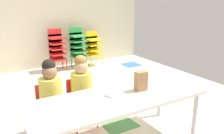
{
  "coord_description": "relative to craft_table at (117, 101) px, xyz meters",
  "views": [
    {
      "loc": [
        -1.05,
        -2.81,
        1.57
      ],
      "look_at": [
        0.27,
        -0.6,
        0.83
      ],
      "focal_mm": 38.5,
      "sensor_mm": 36.0,
      "label": 1
    }
  ],
  "objects": [
    {
      "name": "ground_plane",
      "position": [
        -0.19,
        0.85,
        -0.54
      ],
      "size": [
        5.82,
        5.33,
        0.02
      ],
      "color": "silver"
    },
    {
      "name": "back_wall",
      "position": [
        -0.18,
        3.51,
        0.68
      ],
      "size": [
        5.82,
        0.1,
        2.43
      ],
      "primitive_type": "cube",
      "color": "beige",
      "rests_on": "ground_plane"
    },
    {
      "name": "craft_table",
      "position": [
        0.0,
        0.0,
        0.0
      ],
      "size": [
        1.91,
        0.72,
        0.58
      ],
      "color": "beige",
      "rests_on": "ground_plane"
    },
    {
      "name": "seated_child_near_camera",
      "position": [
        -0.52,
        0.59,
        0.02
      ],
      "size": [
        0.32,
        0.31,
        0.92
      ],
      "color": "red",
      "rests_on": "ground_plane"
    },
    {
      "name": "seated_child_middle_seat",
      "position": [
        -0.14,
        0.59,
        0.02
      ],
      "size": [
        0.32,
        0.32,
        0.92
      ],
      "color": "red",
      "rests_on": "ground_plane"
    },
    {
      "name": "kid_chair_red_stack",
      "position": [
        0.39,
        3.14,
        -0.02
      ],
      "size": [
        0.32,
        0.3,
        0.92
      ],
      "color": "red",
      "rests_on": "ground_plane"
    },
    {
      "name": "kid_chair_green_stack",
      "position": [
        0.89,
        3.14,
        -0.02
      ],
      "size": [
        0.32,
        0.3,
        0.92
      ],
      "color": "green",
      "rests_on": "ground_plane"
    },
    {
      "name": "kid_chair_yellow_stack",
      "position": [
        1.29,
        3.14,
        -0.08
      ],
      "size": [
        0.32,
        0.3,
        0.8
      ],
      "color": "yellow",
      "rests_on": "ground_plane"
    },
    {
      "name": "paper_bag_brown",
      "position": [
        0.33,
        0.02,
        0.16
      ],
      "size": [
        0.13,
        0.09,
        0.22
      ],
      "primitive_type": "cube",
      "color": "#9E754C",
      "rests_on": "craft_table"
    },
    {
      "name": "paper_plate_near_edge",
      "position": [
        -0.05,
        0.05,
        0.05
      ],
      "size": [
        0.18,
        0.18,
        0.01
      ],
      "primitive_type": "cylinder",
      "color": "white",
      "rests_on": "craft_table"
    },
    {
      "name": "donut_powdered_on_plate",
      "position": [
        -0.05,
        0.05,
        0.07
      ],
      "size": [
        0.12,
        0.12,
        0.03
      ],
      "primitive_type": "torus",
      "color": "white",
      "rests_on": "craft_table"
    }
  ]
}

